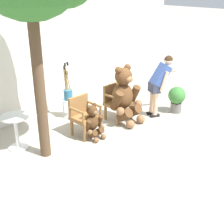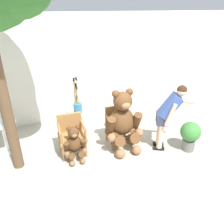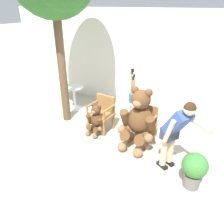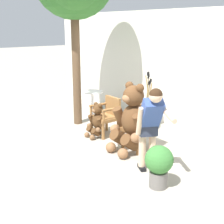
% 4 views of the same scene
% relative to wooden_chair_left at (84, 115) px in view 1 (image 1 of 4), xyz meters
% --- Properties ---
extents(ground_plane, '(60.00, 60.00, 0.00)m').
position_rel_wooden_chair_left_xyz_m(ground_plane, '(0.55, -0.68, -0.46)').
color(ground_plane, '#A8A091').
extents(back_wall, '(10.00, 0.16, 2.80)m').
position_rel_wooden_chair_left_xyz_m(back_wall, '(0.55, 1.72, 0.94)').
color(back_wall, silver).
rests_on(back_wall, ground).
extents(wooden_chair_left, '(0.58, 0.55, 0.86)m').
position_rel_wooden_chair_left_xyz_m(wooden_chair_left, '(0.00, 0.00, 0.00)').
color(wooden_chair_left, olive).
rests_on(wooden_chair_left, ground).
extents(wooden_chair_right, '(0.58, 0.54, 0.86)m').
position_rel_wooden_chair_left_xyz_m(wooden_chair_right, '(1.10, 0.00, 0.00)').
color(wooden_chair_right, olive).
rests_on(wooden_chair_right, ground).
extents(teddy_bear_large, '(0.83, 0.79, 1.38)m').
position_rel_wooden_chair_left_xyz_m(teddy_bear_large, '(1.09, -0.26, 0.21)').
color(teddy_bear_large, brown).
rests_on(teddy_bear_large, ground).
extents(teddy_bear_small, '(0.47, 0.45, 0.78)m').
position_rel_wooden_chair_left_xyz_m(teddy_bear_small, '(-0.00, -0.28, -0.08)').
color(teddy_bear_small, '#4C3019').
rests_on(teddy_bear_small, ground).
extents(person_visitor, '(0.88, 0.51, 1.50)m').
position_rel_wooden_chair_left_xyz_m(person_visitor, '(1.96, -0.64, 0.44)').
color(person_visitor, black).
rests_on(person_visitor, ground).
extents(white_stool, '(0.34, 0.34, 0.46)m').
position_rel_wooden_chair_left_xyz_m(white_stool, '(0.39, 0.94, -0.11)').
color(white_stool, silver).
rests_on(white_stool, ground).
extents(brush_bucket, '(0.22, 0.22, 0.95)m').
position_rel_wooden_chair_left_xyz_m(brush_bucket, '(0.38, 0.94, 0.21)').
color(brush_bucket, teal).
rests_on(brush_bucket, white_stool).
extents(round_side_table, '(0.56, 0.56, 0.72)m').
position_rel_wooden_chair_left_xyz_m(round_side_table, '(-1.34, 0.56, -0.01)').
color(round_side_table, white).
rests_on(round_side_table, ground).
extents(potted_plant, '(0.44, 0.44, 0.68)m').
position_rel_wooden_chair_left_xyz_m(potted_plant, '(2.41, -0.90, -0.07)').
color(potted_plant, slate).
rests_on(potted_plant, ground).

